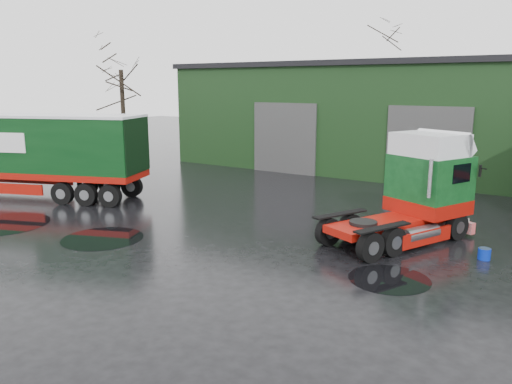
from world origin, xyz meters
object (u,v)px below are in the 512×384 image
(hero_tractor, at_px, (396,189))
(wash_bucket, at_px, (484,254))
(tree_left, at_px, (122,97))
(trailer_left, at_px, (14,155))
(warehouse, at_px, (455,117))
(tree_back_a, at_px, (381,88))

(hero_tractor, bearing_deg, wash_bucket, 21.64)
(wash_bucket, xyz_separation_m, tree_left, (-23.22, 7.64, 4.08))
(wash_bucket, bearing_deg, trailer_left, -172.86)
(warehouse, height_order, hero_tractor, warehouse)
(hero_tractor, bearing_deg, tree_left, -175.52)
(wash_bucket, bearing_deg, tree_back_a, 115.48)
(trailer_left, relative_size, wash_bucket, 34.28)
(hero_tractor, relative_size, trailer_left, 0.46)
(trailer_left, distance_m, tree_back_a, 29.11)
(wash_bucket, distance_m, tree_left, 24.78)
(hero_tractor, distance_m, tree_back_a, 27.37)
(wash_bucket, height_order, tree_left, tree_left)
(warehouse, height_order, wash_bucket, warehouse)
(trailer_left, relative_size, tree_left, 1.43)
(trailer_left, xyz_separation_m, wash_bucket, (19.38, 2.43, -1.72))
(warehouse, bearing_deg, tree_back_a, 128.66)
(tree_back_a, bearing_deg, hero_tractor, -69.63)
(warehouse, distance_m, tree_left, 20.64)
(tree_left, bearing_deg, hero_tractor, -20.13)
(warehouse, relative_size, wash_bucket, 91.30)
(hero_tractor, height_order, tree_back_a, tree_back_a)
(hero_tractor, distance_m, tree_left, 21.94)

